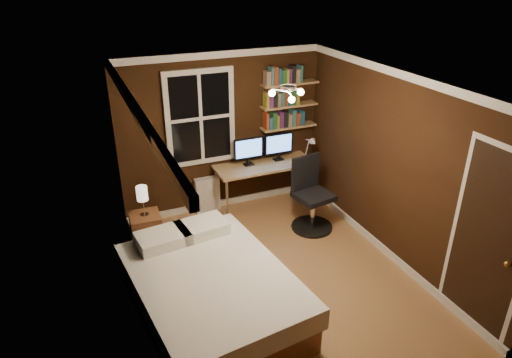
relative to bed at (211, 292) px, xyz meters
name	(u,v)px	position (x,y,z in m)	size (l,w,h in m)	color
floor	(279,276)	(1.00, 0.33, -0.31)	(4.20, 4.20, 0.00)	#99653D
wall_back	(222,133)	(1.00, 2.43, 0.94)	(3.20, 0.04, 2.50)	black
wall_left	(143,217)	(-0.60, 0.33, 0.94)	(0.04, 4.20, 2.50)	black
wall_right	(393,168)	(2.60, 0.33, 0.94)	(0.04, 4.20, 2.50)	black
ceiling	(284,83)	(1.00, 0.33, 2.19)	(3.20, 4.20, 0.02)	white
window	(200,118)	(0.65, 2.39, 1.24)	(1.06, 0.06, 1.46)	silver
door	(486,245)	(2.59, -1.22, 0.71)	(0.03, 0.82, 2.05)	black
door_knob	(507,264)	(2.55, -1.52, 0.69)	(0.06, 0.06, 0.06)	#CD9146
ceiling_fixture	(288,95)	(1.00, 0.23, 2.09)	(0.44, 0.44, 0.18)	beige
bookshelf_lower	(288,126)	(2.08, 2.31, 0.94)	(0.92, 0.22, 0.03)	tan
books_row_lower	(289,119)	(2.08, 2.31, 1.07)	(0.60, 0.16, 0.23)	#95381B
bookshelf_middle	(289,105)	(2.08, 2.31, 1.29)	(0.92, 0.22, 0.03)	tan
books_row_middle	(289,97)	(2.08, 2.31, 1.42)	(0.54, 0.16, 0.23)	navy
bookshelf_upper	(290,83)	(2.08, 2.31, 1.64)	(0.92, 0.22, 0.03)	tan
books_row_upper	(290,75)	(2.08, 2.31, 1.77)	(0.60, 0.16, 0.23)	#24542B
bed	(211,292)	(0.00, 0.00, 0.00)	(1.80, 2.33, 0.73)	brown
nightstand	(147,231)	(-0.41, 1.67, -0.06)	(0.41, 0.41, 0.51)	brown
bedside_lamp	(143,201)	(-0.41, 1.67, 0.42)	(0.15, 0.15, 0.43)	#EFE6C7
radiator	(207,195)	(0.68, 2.32, -0.02)	(0.39, 0.14, 0.58)	silver
desk	(265,168)	(1.58, 2.11, 0.38)	(1.58, 0.59, 0.75)	tan
monitor_left	(249,152)	(1.34, 2.19, 0.66)	(0.48, 0.12, 0.45)	black
monitor_right	(279,147)	(1.86, 2.19, 0.66)	(0.48, 0.12, 0.45)	black
desk_lamp	(309,148)	(2.29, 1.95, 0.66)	(0.14, 0.32, 0.44)	silver
office_chair	(311,201)	(1.96, 1.26, 0.12)	(0.61, 0.61, 1.11)	black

